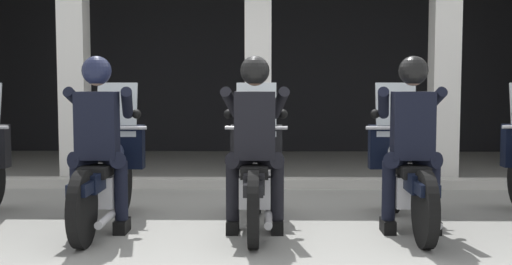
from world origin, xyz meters
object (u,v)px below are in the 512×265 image
at_px(motorcycle_center, 256,173).
at_px(motorcycle_left, 107,173).
at_px(police_officer_center, 255,129).
at_px(police_officer_left, 98,129).
at_px(police_officer_right, 412,129).
at_px(motorcycle_right, 404,173).

bearing_deg(motorcycle_center, motorcycle_left, -174.10).
relative_size(motorcycle_center, police_officer_center, 1.29).
height_order(police_officer_left, police_officer_right, same).
xyz_separation_m(motorcycle_left, police_officer_center, (1.40, -0.27, 0.44)).
height_order(motorcycle_left, police_officer_left, police_officer_left).
xyz_separation_m(motorcycle_left, motorcycle_right, (2.80, 0.04, 0.00)).
distance_m(motorcycle_left, police_officer_center, 1.49).
bearing_deg(motorcycle_center, motorcycle_right, 6.35).
xyz_separation_m(police_officer_left, police_officer_center, (1.40, 0.02, 0.00)).
xyz_separation_m(motorcycle_left, police_officer_left, (-0.00, -0.28, 0.44)).
height_order(motorcycle_left, police_officer_center, police_officer_center).
relative_size(motorcycle_left, motorcycle_center, 1.00).
xyz_separation_m(motorcycle_center, police_officer_right, (1.40, -0.26, 0.44)).
bearing_deg(police_officer_left, police_officer_right, 7.37).
bearing_deg(police_officer_center, motorcycle_left, 174.41).
xyz_separation_m(police_officer_left, motorcycle_center, (1.40, 0.30, -0.44)).
xyz_separation_m(police_officer_left, motorcycle_right, (2.80, 0.33, -0.44)).
height_order(motorcycle_left, motorcycle_right, same).
relative_size(motorcycle_left, police_officer_center, 1.29).
bearing_deg(police_officer_right, police_officer_center, -168.91).
distance_m(police_officer_left, motorcycle_center, 1.50).
xyz_separation_m(motorcycle_center, police_officer_center, (-0.00, -0.28, 0.44)).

